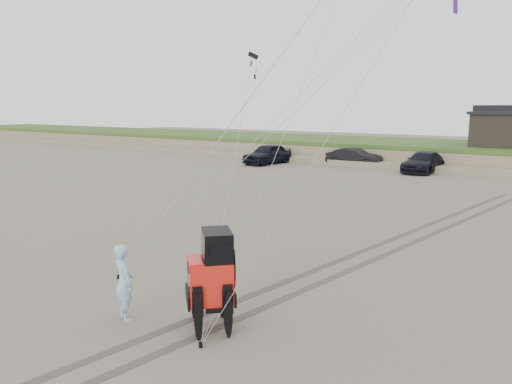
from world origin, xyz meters
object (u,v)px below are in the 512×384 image
(truck_c, at_px, (423,162))
(jeep, at_px, (210,290))
(man, at_px, (124,282))
(truck_a, at_px, (267,154))
(truck_b, at_px, (354,157))

(truck_c, relative_size, jeep, 1.08)
(truck_c, bearing_deg, man, -84.55)
(truck_a, height_order, jeep, jeep)
(truck_b, distance_m, jeep, 32.53)
(truck_b, distance_m, truck_c, 6.03)
(man, bearing_deg, truck_b, -54.15)
(man, bearing_deg, truck_c, -64.57)
(truck_a, relative_size, jeep, 1.06)
(truck_a, relative_size, man, 2.80)
(truck_a, distance_m, jeep, 32.79)
(truck_c, bearing_deg, jeep, -80.81)
(jeep, height_order, man, man)
(truck_b, relative_size, truck_c, 0.87)
(truck_c, bearing_deg, truck_a, -169.06)
(jeep, bearing_deg, man, -113.25)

